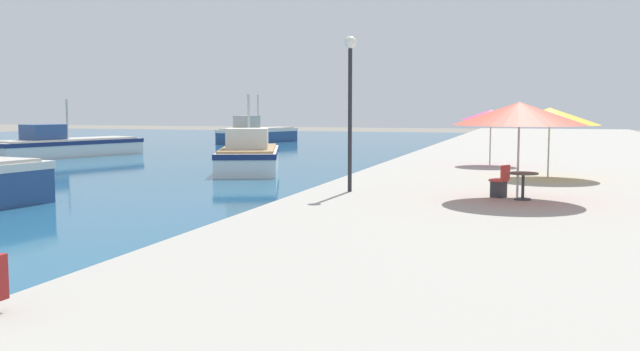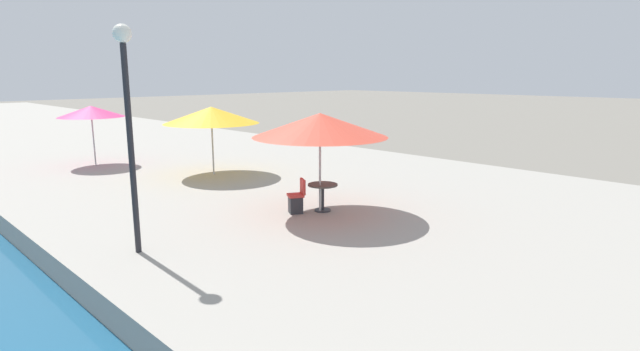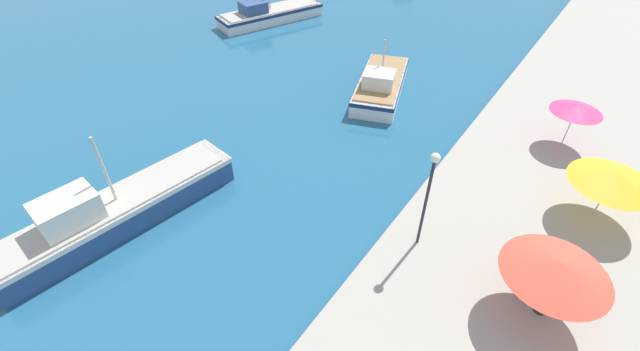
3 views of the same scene
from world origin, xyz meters
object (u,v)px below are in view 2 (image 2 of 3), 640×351
at_px(cafe_table, 323,192).
at_px(cafe_chair_left, 296,201).
at_px(lamppost, 127,102).
at_px(cafe_umbrella_white, 211,115).
at_px(cafe_umbrella_pink, 320,125).
at_px(cafe_umbrella_striped, 91,111).

xyz_separation_m(cafe_table, cafe_chair_left, (-0.63, 0.35, -0.21)).
bearing_deg(cafe_table, lamppost, 174.99).
xyz_separation_m(cafe_umbrella_white, cafe_chair_left, (-1.33, -6.06, -1.85)).
relative_size(cafe_umbrella_pink, cafe_table, 4.41).
height_order(cafe_umbrella_white, cafe_chair_left, cafe_umbrella_white).
relative_size(cafe_umbrella_white, cafe_chair_left, 3.77).
bearing_deg(cafe_chair_left, lamppost, 117.57).
bearing_deg(cafe_umbrella_pink, cafe_table, 15.98).
bearing_deg(cafe_umbrella_pink, cafe_umbrella_white, 82.59).
bearing_deg(cafe_umbrella_pink, lamppost, 174.36).
bearing_deg(lamppost, cafe_umbrella_striped, 73.33).
bearing_deg(cafe_umbrella_striped, lamppost, -106.67).
height_order(cafe_table, cafe_chair_left, cafe_chair_left).
xyz_separation_m(cafe_chair_left, lamppost, (-4.32, 0.09, 2.77)).
relative_size(cafe_umbrella_white, lamppost, 0.75).
bearing_deg(cafe_umbrella_pink, cafe_umbrella_striped, 97.45).
distance_m(cafe_umbrella_pink, cafe_table, 1.80).
distance_m(cafe_umbrella_white, cafe_umbrella_striped, 5.59).
bearing_deg(cafe_table, cafe_chair_left, 151.27).
xyz_separation_m(cafe_umbrella_white, cafe_umbrella_striped, (-2.35, 5.08, -0.01)).
bearing_deg(cafe_chair_left, cafe_umbrella_white, 16.34).
bearing_deg(lamppost, cafe_table, -5.01).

